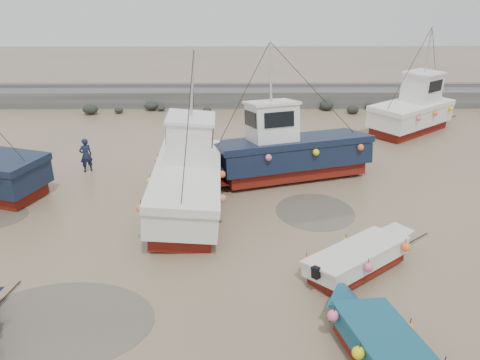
% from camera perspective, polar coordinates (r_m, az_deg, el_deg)
% --- Properties ---
extents(ground, '(120.00, 120.00, 0.00)m').
position_cam_1_polar(ground, '(15.71, -4.86, -10.04)').
color(ground, '#90755B').
rests_on(ground, ground).
extents(seawall, '(60.00, 4.92, 1.50)m').
position_cam_1_polar(seawall, '(36.06, -2.26, 10.04)').
color(seawall, '#605F5B').
rests_on(seawall, ground).
extents(puddle_a, '(5.16, 5.16, 0.01)m').
position_cam_1_polar(puddle_a, '(14.14, -21.12, -15.88)').
color(puddle_a, '#554F42').
rests_on(puddle_a, ground).
extents(puddle_b, '(3.19, 3.19, 0.01)m').
position_cam_1_polar(puddle_b, '(19.22, 9.13, -3.78)').
color(puddle_b, '#554F42').
rests_on(puddle_b, ground).
extents(puddle_d, '(5.37, 5.37, 0.01)m').
position_cam_1_polar(puddle_d, '(24.00, -1.92, 1.97)').
color(puddle_d, '#554F42').
rests_on(puddle_d, ground).
extents(dinghy_2, '(2.53, 5.64, 1.43)m').
position_cam_1_polar(dinghy_2, '(12.31, 16.74, -18.45)').
color(dinghy_2, maroon).
rests_on(dinghy_2, ground).
extents(dinghy_3, '(5.06, 4.16, 1.43)m').
position_cam_1_polar(dinghy_3, '(15.61, 15.11, -8.69)').
color(dinghy_3, maroon).
rests_on(dinghy_3, ground).
extents(cabin_boat_1, '(3.19, 10.71, 6.22)m').
position_cam_1_polar(cabin_boat_1, '(19.30, -6.65, 0.75)').
color(cabin_boat_1, maroon).
rests_on(cabin_boat_1, ground).
extents(cabin_boat_2, '(10.34, 5.03, 6.22)m').
position_cam_1_polar(cabin_boat_2, '(21.83, 4.97, 3.46)').
color(cabin_boat_2, maroon).
rests_on(cabin_boat_2, ground).
extents(cabin_boat_3, '(7.69, 6.57, 6.22)m').
position_cam_1_polar(cabin_boat_3, '(31.37, 20.69, 8.13)').
color(cabin_boat_3, maroon).
rests_on(cabin_boat_3, ground).
extents(person, '(0.73, 0.68, 1.68)m').
position_cam_1_polar(person, '(24.23, -18.03, 1.02)').
color(person, '#151C35').
rests_on(person, ground).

